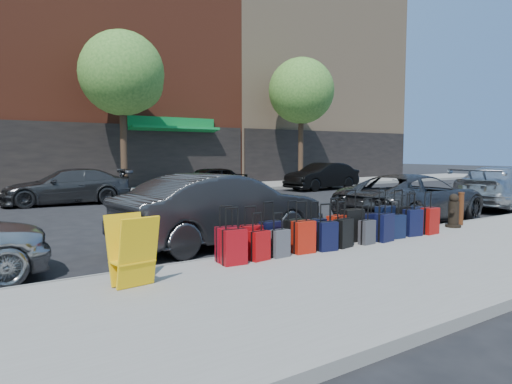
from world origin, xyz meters
TOP-DOWN VIEW (x-y plane):
  - ground at (0.00, 0.00)m, footprint 120.00×120.00m
  - sidewalk_near at (0.00, -6.50)m, footprint 60.00×4.00m
  - sidewalk_far at (0.00, 10.00)m, footprint 60.00×4.00m
  - curb_near at (0.00, -4.48)m, footprint 60.00×0.08m
  - curb_far at (0.00, 7.98)m, footprint 60.00×0.08m
  - building_center at (0.00, 17.99)m, footprint 17.00×12.85m
  - building_right at (16.00, 17.99)m, footprint 15.00×12.12m
  - tree_center at (0.64, 9.50)m, footprint 3.80×3.80m
  - tree_right at (11.14, 9.50)m, footprint 3.80×3.80m
  - suitcase_front_0 at (-2.45, -4.85)m, footprint 0.42×0.28m
  - suitcase_front_1 at (-1.92, -4.77)m, footprint 0.39×0.26m
  - suitcase_front_2 at (-1.52, -4.79)m, footprint 0.41×0.25m
  - suitcase_front_3 at (-1.00, -4.81)m, footprint 0.40×0.25m
  - suitcase_front_4 at (-0.48, -4.84)m, footprint 0.39×0.25m
  - suitcase_front_5 at (0.04, -4.83)m, footprint 0.41×0.27m
  - suitcase_front_6 at (0.50, -4.81)m, footprint 0.47×0.30m
  - suitcase_front_7 at (1.01, -4.78)m, footprint 0.38×0.25m
  - suitcase_front_8 at (1.46, -4.83)m, footprint 0.47×0.31m
  - suitcase_front_9 at (2.02, -4.77)m, footprint 0.43×0.28m
  - suitcase_front_10 at (2.48, -4.80)m, footprint 0.41×0.27m
  - suitcase_back_0 at (-2.48, -5.09)m, footprint 0.41×0.26m
  - suitcase_back_1 at (-1.97, -5.09)m, footprint 0.36×0.23m
  - suitcase_back_2 at (-1.54, -5.09)m, footprint 0.33×0.20m
  - suitcase_back_3 at (-1.01, -5.08)m, footprint 0.41×0.26m
  - suitcase_back_4 at (-0.52, -5.16)m, footprint 0.39×0.26m
  - suitcase_back_5 at (-0.06, -5.12)m, footprint 0.40×0.28m
  - suitcase_back_6 at (0.54, -5.16)m, footprint 0.33×0.21m
  - suitcase_back_7 at (1.05, -5.17)m, footprint 0.41×0.27m
  - suitcase_back_8 at (1.53, -5.08)m, footprint 0.36×0.25m
  - suitcase_back_9 at (2.05, -5.09)m, footprint 0.42×0.28m
  - suitcase_back_10 at (2.55, -5.16)m, footprint 0.41×0.25m
  - fire_hydrant at (3.84, -4.91)m, footprint 0.41×0.37m
  - bollard at (4.27, -4.83)m, footprint 0.15×0.15m
  - display_rack at (-4.22, -5.33)m, footprint 0.60×0.65m
  - car_near_1 at (-1.46, -2.94)m, footprint 4.72×2.08m
  - car_near_2 at (4.54, -3.23)m, footprint 5.05×2.67m
  - car_near_3 at (9.93, -3.09)m, footprint 5.21×2.43m
  - car_far_1 at (-2.53, 6.90)m, footprint 4.79×2.37m
  - car_far_2 at (3.43, 6.87)m, footprint 4.04×2.00m
  - car_far_3 at (10.02, 6.56)m, footprint 4.38×1.83m

SIDE VIEW (x-z plane):
  - ground at x=0.00m, z-range 0.00..0.00m
  - sidewalk_near at x=0.00m, z-range 0.00..0.15m
  - sidewalk_far at x=0.00m, z-range 0.00..0.15m
  - curb_near at x=0.00m, z-range 0.00..0.15m
  - curb_far at x=0.00m, z-range 0.00..0.15m
  - suitcase_back_6 at x=0.54m, z-range 0.01..0.77m
  - suitcase_back_2 at x=-1.54m, z-range 0.01..0.78m
  - suitcase_back_1 at x=-1.97m, z-range 0.00..0.80m
  - suitcase_back_8 at x=1.53m, z-range 0.00..0.81m
  - suitcase_front_7 at x=1.01m, z-range -0.01..0.85m
  - suitcase_back_4 at x=-0.52m, z-range -0.01..0.86m
  - suitcase_back_5 at x=-0.06m, z-range -0.01..0.86m
  - suitcase_front_4 at x=-0.48m, z-range -0.01..0.86m
  - suitcase_front_1 at x=-1.92m, z-range -0.01..0.86m
  - suitcase_back_7 at x=1.05m, z-range -0.02..0.89m
  - suitcase_front_5 at x=0.04m, z-range -0.02..0.90m
  - suitcase_front_3 at x=-1.00m, z-range -0.02..0.90m
  - suitcase_back_0 at x=-2.48m, z-range -0.02..0.90m
  - suitcase_back_9 at x=2.05m, z-range -0.02..0.90m
  - suitcase_front_10 at x=2.48m, z-range -0.02..0.90m
  - suitcase_front_0 at x=-2.45m, z-range -0.02..0.90m
  - suitcase_back_3 at x=-1.01m, z-range -0.03..0.91m
  - suitcase_front_2 at x=-1.52m, z-range -0.02..0.91m
  - suitcase_back_10 at x=2.55m, z-range -0.03..0.92m
  - suitcase_front_9 at x=2.02m, z-range -0.03..0.95m
  - suitcase_front_6 at x=0.50m, z-range -0.05..1.01m
  - suitcase_front_8 at x=1.46m, z-range -0.05..1.01m
  - fire_hydrant at x=3.84m, z-range 0.12..0.93m
  - bollard at x=4.27m, z-range 0.16..0.98m
  - display_rack at x=-4.22m, z-range 0.14..1.10m
  - car_far_2 at x=3.43m, z-range 0.00..1.32m
  - car_far_1 at x=-2.53m, z-range 0.00..1.34m
  - car_near_2 at x=4.54m, z-range 0.00..1.35m
  - car_far_3 at x=10.02m, z-range 0.00..1.41m
  - car_near_3 at x=9.93m, z-range 0.00..1.47m
  - car_near_1 at x=-1.46m, z-range 0.00..1.51m
  - tree_center at x=0.64m, z-range 1.78..9.05m
  - tree_right at x=11.14m, z-range 1.78..9.05m
  - building_right at x=16.00m, z-range -0.02..17.98m
  - building_center at x=0.00m, z-range -0.02..19.98m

